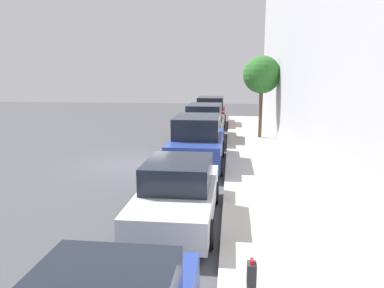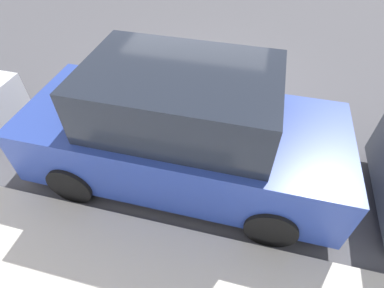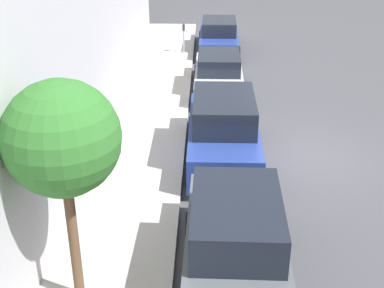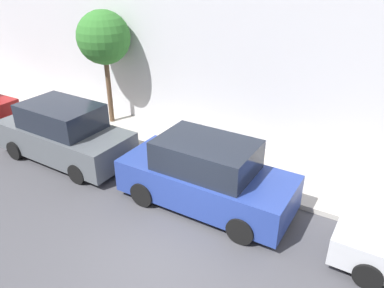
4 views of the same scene
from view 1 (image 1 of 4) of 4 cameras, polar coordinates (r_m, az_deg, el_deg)
The scene contains 7 objects.
ground_plane at distance 15.27m, azimuth -8.12°, elevation -3.12°, with size 60.00×60.00×0.00m, color #424247.
sidewalk at distance 14.85m, azimuth 10.26°, elevation -3.30°, with size 2.65×32.00×0.15m.
parked_sedan_second at distance 9.39m, azimuth -2.13°, elevation -7.43°, with size 1.92×4.51×1.54m.
parked_suv_third at distance 14.85m, azimuth 0.83°, elevation 0.26°, with size 2.08×4.81×1.98m.
parked_suv_fourth at distance 20.17m, azimuth 1.92°, elevation 3.10°, with size 2.08×4.83×1.98m.
parked_suv_fifth at distance 26.15m, azimuth 2.84°, elevation 4.89°, with size 2.08×4.82×1.98m.
street_tree at distance 20.64m, azimuth 10.59°, elevation 10.30°, with size 2.02×2.02×4.40m.
Camera 1 is at (3.67, -14.36, 3.68)m, focal length 35.00 mm.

